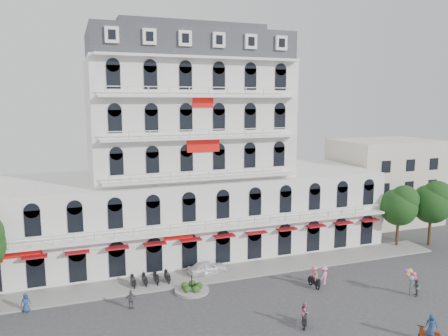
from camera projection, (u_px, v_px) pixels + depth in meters
ground at (246, 316)px, 36.00m from camera, size 120.00×120.00×0.00m
sidewalk at (212, 274)px, 44.36m from camera, size 53.00×4.00×0.16m
main_building at (188, 166)px, 51.23m from camera, size 45.00×15.00×25.80m
flank_building_east at (384, 181)px, 63.67m from camera, size 14.00×10.00×12.00m
traffic_island at (192, 289)px, 40.54m from camera, size 3.20×3.20×1.60m
parked_scooter_row at (151, 285)px, 42.08m from camera, size 4.40×1.80×1.10m
tree_east_inner at (399, 204)px, 52.48m from camera, size 4.40×4.37×7.57m
tree_east_outer at (432, 201)px, 52.83m from camera, size 4.65×4.65×8.05m
parked_car at (207, 268)px, 44.60m from camera, size 4.18×2.06×1.37m
rider_southwest at (305, 314)px, 34.18m from camera, size 1.07×1.52×2.01m
rider_east at (431, 328)px, 31.92m from camera, size 1.19×1.42×2.22m
rider_center at (314, 276)px, 41.33m from camera, size 0.72×1.70×2.13m
pedestrian_left at (26, 303)px, 36.54m from camera, size 0.86×0.62×1.64m
pedestrian_mid at (131, 299)px, 37.07m from camera, size 1.02×0.48×1.69m
pedestrian_right at (324, 275)px, 41.96m from camera, size 1.38×1.24×1.86m
balloon_vendor at (414, 283)px, 39.46m from camera, size 1.45×1.33×2.45m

